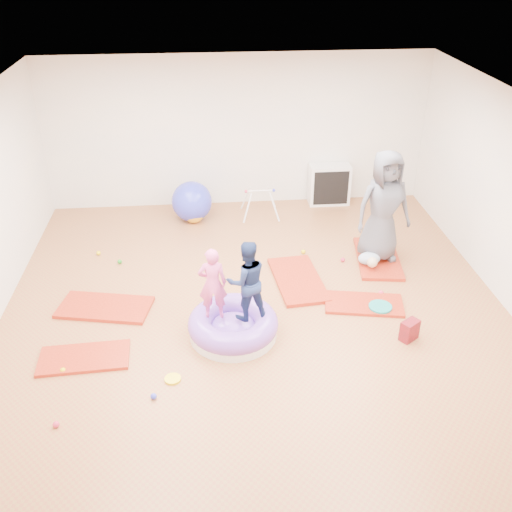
{
  "coord_description": "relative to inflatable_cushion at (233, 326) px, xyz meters",
  "views": [
    {
      "loc": [
        -0.6,
        -6.15,
        4.63
      ],
      "look_at": [
        0.0,
        0.3,
        0.9
      ],
      "focal_mm": 40.0,
      "sensor_mm": 36.0,
      "label": 1
    }
  ],
  "objects": [
    {
      "name": "room",
      "position": [
        0.34,
        0.18,
        1.26
      ],
      "size": [
        7.01,
        8.01,
        2.81
      ],
      "color": "olive",
      "rests_on": "ground"
    },
    {
      "name": "gym_mat_front_left",
      "position": [
        -1.87,
        -0.33,
        -0.12
      ],
      "size": [
        1.12,
        0.6,
        0.05
      ],
      "primitive_type": "cube",
      "rotation": [
        0.0,
        0.0,
        0.05
      ],
      "color": "#B8321C",
      "rests_on": "ground"
    },
    {
      "name": "gym_mat_mid_left",
      "position": [
        -1.76,
        0.75,
        -0.12
      ],
      "size": [
        1.37,
        0.88,
        0.05
      ],
      "primitive_type": "cube",
      "rotation": [
        0.0,
        0.0,
        -0.21
      ],
      "color": "#B8321C",
      "rests_on": "ground"
    },
    {
      "name": "gym_mat_center_back",
      "position": [
        1.05,
        1.21,
        -0.12
      ],
      "size": [
        0.79,
        1.38,
        0.06
      ],
      "primitive_type": "cube",
      "rotation": [
        0.0,
        0.0,
        1.67
      ],
      "color": "#B8321C",
      "rests_on": "ground"
    },
    {
      "name": "gym_mat_right",
      "position": [
        1.88,
        0.51,
        -0.12
      ],
      "size": [
        1.17,
        0.74,
        0.05
      ],
      "primitive_type": "cube",
      "rotation": [
        0.0,
        0.0,
        -0.19
      ],
      "color": "#B8321C",
      "rests_on": "ground"
    },
    {
      "name": "gym_mat_rear_right",
      "position": [
        2.43,
        1.73,
        -0.12
      ],
      "size": [
        0.83,
        1.39,
        0.05
      ],
      "primitive_type": "cube",
      "rotation": [
        0.0,
        0.0,
        1.43
      ],
      "color": "#B8321C",
      "rests_on": "ground"
    },
    {
      "name": "inflatable_cushion",
      "position": [
        0.0,
        0.0,
        0.0
      ],
      "size": [
        1.18,
        1.18,
        0.37
      ],
      "rotation": [
        0.0,
        0.0,
        -0.19
      ],
      "color": "white",
      "rests_on": "ground"
    },
    {
      "name": "child_pink",
      "position": [
        -0.24,
        0.04,
        0.69
      ],
      "size": [
        0.36,
        0.24,
        0.99
      ],
      "primitive_type": "imported",
      "rotation": [
        0.0,
        0.0,
        3.13
      ],
      "color": "#E25095",
      "rests_on": "inflatable_cushion"
    },
    {
      "name": "child_navy",
      "position": [
        0.18,
        -0.01,
        0.74
      ],
      "size": [
        0.6,
        0.51,
        1.08
      ],
      "primitive_type": "imported",
      "rotation": [
        0.0,
        0.0,
        3.34
      ],
      "color": "navy",
      "rests_on": "inflatable_cushion"
    },
    {
      "name": "adult_caregiver",
      "position": [
        2.42,
        1.74,
        0.8
      ],
      "size": [
        0.94,
        0.68,
        1.78
      ],
      "primitive_type": "imported",
      "rotation": [
        0.0,
        0.0,
        0.14
      ],
      "color": "#4D4E57",
      "rests_on": "gym_mat_rear_right"
    },
    {
      "name": "infant",
      "position": [
        2.22,
        1.49,
        0.02
      ],
      "size": [
        0.35,
        0.36,
        0.21
      ],
      "color": "#9BB1C9",
      "rests_on": "gym_mat_rear_right"
    },
    {
      "name": "ball_pit_balls",
      "position": [
        -0.43,
        0.72,
        -0.11
      ],
      "size": [
        4.35,
        3.8,
        0.07
      ],
      "color": "#D32A4D",
      "rests_on": "ground"
    },
    {
      "name": "exercise_ball_blue",
      "position": [
        -0.54,
        3.48,
        0.22
      ],
      "size": [
        0.72,
        0.72,
        0.72
      ],
      "primitive_type": "sphere",
      "color": "#343BDB",
      "rests_on": "ground"
    },
    {
      "name": "exercise_ball_orange",
      "position": [
        -0.52,
        3.37,
        0.05
      ],
      "size": [
        0.39,
        0.39,
        0.39
      ],
      "primitive_type": "sphere",
      "color": "gold",
      "rests_on": "ground"
    },
    {
      "name": "infant_play_gym",
      "position": [
        0.7,
        3.51,
        0.2
      ],
      "size": [
        0.68,
        0.65,
        0.52
      ],
      "rotation": [
        0.0,
        0.0,
        -0.19
      ],
      "color": "white",
      "rests_on": "ground"
    },
    {
      "name": "cube_shelf",
      "position": [
        2.07,
        3.97,
        0.24
      ],
      "size": [
        0.77,
        0.38,
        0.77
      ],
      "color": "white",
      "rests_on": "ground"
    },
    {
      "name": "balance_disc",
      "position": [
        2.08,
        0.37,
        -0.11
      ],
      "size": [
        0.32,
        0.32,
        0.07
      ],
      "primitive_type": "cylinder",
      "color": "teal",
      "rests_on": "ground"
    },
    {
      "name": "backpack",
      "position": [
        2.26,
        -0.3,
        -0.01
      ],
      "size": [
        0.28,
        0.26,
        0.28
      ],
      "primitive_type": "cube",
      "rotation": [
        0.0,
        0.0,
        0.61
      ],
      "color": "#B60918",
      "rests_on": "ground"
    },
    {
      "name": "yellow_toy",
      "position": [
        -0.76,
        -0.8,
        -0.13
      ],
      "size": [
        0.2,
        0.2,
        0.03
      ],
      "primitive_type": "cylinder",
      "color": "yellow",
      "rests_on": "ground"
    }
  ]
}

